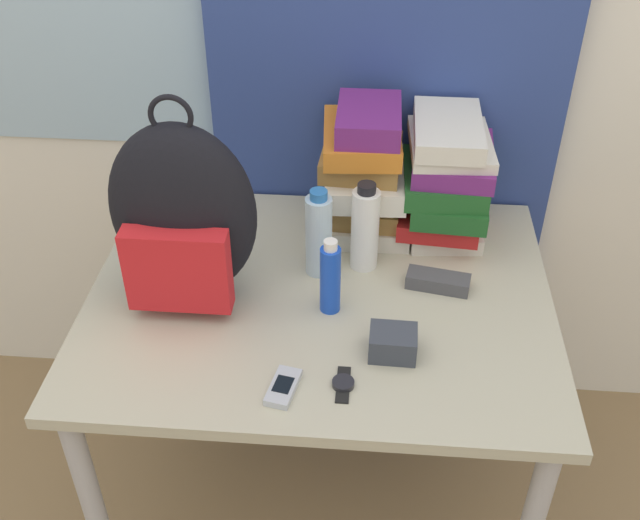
{
  "coord_description": "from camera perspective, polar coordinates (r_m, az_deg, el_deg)",
  "views": [
    {
      "loc": [
        0.11,
        -0.94,
        1.9
      ],
      "look_at": [
        0.0,
        0.43,
        0.87
      ],
      "focal_mm": 42.0,
      "sensor_mm": 36.0,
      "label": 1
    }
  ],
  "objects": [
    {
      "name": "water_bottle",
      "position": [
        1.79,
        -0.1,
        1.97
      ],
      "size": [
        0.06,
        0.06,
        0.23
      ],
      "color": "silver",
      "rests_on": "desk"
    },
    {
      "name": "wall_back",
      "position": [
        2.0,
        1.14,
        17.75
      ],
      "size": [
        6.0,
        0.06,
        2.5
      ],
      "color": "silver",
      "rests_on": "ground_plane"
    },
    {
      "name": "book_stack_center",
      "position": [
        1.92,
        9.62,
        6.1
      ],
      "size": [
        0.24,
        0.29,
        0.32
      ],
      "color": "silver",
      "rests_on": "desk"
    },
    {
      "name": "sunscreen_bottle",
      "position": [
        1.68,
        0.79,
        -1.38
      ],
      "size": [
        0.05,
        0.05,
        0.19
      ],
      "color": "blue",
      "rests_on": "desk"
    },
    {
      "name": "sports_bottle",
      "position": [
        1.81,
        3.45,
        2.44
      ],
      "size": [
        0.07,
        0.07,
        0.23
      ],
      "color": "white",
      "rests_on": "desk"
    },
    {
      "name": "curtain_blue",
      "position": [
        1.95,
        5.37,
        17.03
      ],
      "size": [
        0.93,
        0.04,
        2.5
      ],
      "color": "navy",
      "rests_on": "ground_plane"
    },
    {
      "name": "sunglasses_case",
      "position": [
        1.81,
        8.98,
        -1.62
      ],
      "size": [
        0.16,
        0.08,
        0.04
      ],
      "color": "#47474C",
      "rests_on": "desk"
    },
    {
      "name": "camera_pouch",
      "position": [
        1.61,
        5.57,
        -6.31
      ],
      "size": [
        0.1,
        0.08,
        0.06
      ],
      "color": "#383D47",
      "rests_on": "desk"
    },
    {
      "name": "wristwatch",
      "position": [
        1.56,
        1.78,
        -9.4
      ],
      "size": [
        0.05,
        0.1,
        0.01
      ],
      "color": "black",
      "rests_on": "desk"
    },
    {
      "name": "book_stack_left",
      "position": [
        1.92,
        3.41,
        6.7
      ],
      "size": [
        0.24,
        0.29,
        0.35
      ],
      "color": "silver",
      "rests_on": "desk"
    },
    {
      "name": "cell_phone",
      "position": [
        1.55,
        -2.82,
        -9.66
      ],
      "size": [
        0.07,
        0.11,
        0.02
      ],
      "color": "#B7BCC6",
      "rests_on": "desk"
    },
    {
      "name": "backpack",
      "position": [
        1.69,
        -10.42,
        3.19
      ],
      "size": [
        0.33,
        0.2,
        0.5
      ],
      "color": "black",
      "rests_on": "desk"
    },
    {
      "name": "desk",
      "position": [
        1.84,
        0.0,
        -4.87
      ],
      "size": [
        1.1,
        0.87,
        0.77
      ],
      "color": "#B7B299",
      "rests_on": "ground_plane"
    }
  ]
}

